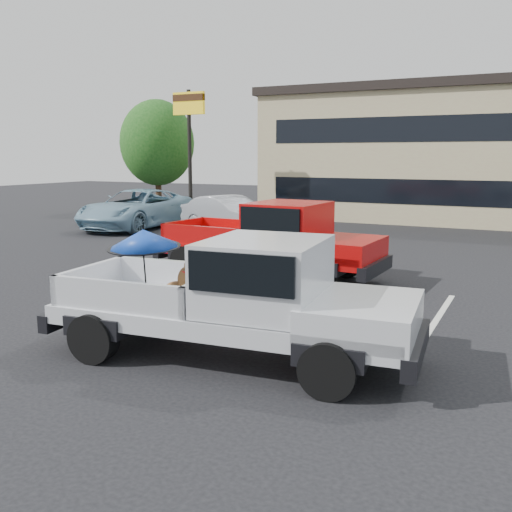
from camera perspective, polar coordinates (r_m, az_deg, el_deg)
The scene contains 10 objects.
ground at distance 10.11m, azimuth -1.84°, elevation -7.71°, with size 90.00×90.00×0.00m, color black.
stripe_left at distance 13.29m, azimuth -9.19°, elevation -3.49°, with size 0.12×5.00×0.01m, color silver.
stripe_right at distance 11.03m, azimuth 17.28°, elevation -6.63°, with size 0.12×5.00×0.01m, color silver.
motel_building at distance 29.58m, azimuth 21.75°, elevation 9.58°, with size 20.40×8.40×6.30m.
motel_sign at distance 26.83m, azimuth -6.71°, elevation 13.33°, with size 1.60×0.22×6.00m.
tree_left at distance 31.53m, azimuth -9.86°, elevation 11.08°, with size 3.96×3.96×6.02m.
silver_pickup at distance 8.51m, azimuth -0.62°, elevation -3.76°, with size 5.85×2.52×2.06m.
red_pickup at distance 14.30m, azimuth 2.58°, elevation 1.90°, with size 5.97×2.42×1.94m.
silver_sedan at distance 22.72m, azimuth -2.66°, elevation 4.13°, with size 1.58×4.53×1.49m, color #9FA0A5.
blue_suv at distance 24.98m, azimuth -11.81°, elevation 4.64°, with size 2.73×5.92×1.65m, color #7DA4BA.
Camera 1 is at (4.57, -8.48, 3.08)m, focal length 40.00 mm.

